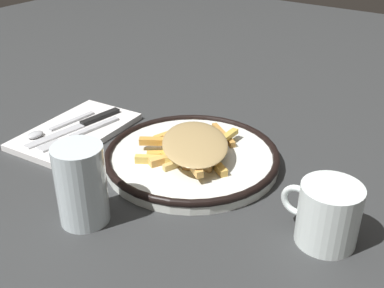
% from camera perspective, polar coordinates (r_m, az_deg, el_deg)
% --- Properties ---
extents(ground_plane, '(2.60, 2.60, 0.00)m').
position_cam_1_polar(ground_plane, '(0.83, -0.00, -2.35)').
color(ground_plane, '#313233').
extents(plate, '(0.30, 0.30, 0.03)m').
position_cam_1_polar(plate, '(0.82, -0.00, -1.56)').
color(plate, white).
rests_on(plate, ground_plane).
extents(fries_heap, '(0.19, 0.21, 0.03)m').
position_cam_1_polar(fries_heap, '(0.80, -0.06, -0.29)').
color(fries_heap, gold).
rests_on(fries_heap, plate).
extents(napkin, '(0.16, 0.25, 0.01)m').
position_cam_1_polar(napkin, '(0.95, -13.74, 1.51)').
color(napkin, white).
rests_on(napkin, ground_plane).
extents(fork, '(0.04, 0.18, 0.01)m').
position_cam_1_polar(fork, '(0.92, -13.23, 1.26)').
color(fork, silver).
rests_on(fork, napkin).
extents(knife, '(0.04, 0.21, 0.01)m').
position_cam_1_polar(knife, '(0.95, -12.88, 2.38)').
color(knife, black).
rests_on(knife, napkin).
extents(spoon, '(0.03, 0.15, 0.01)m').
position_cam_1_polar(spoon, '(0.95, -16.62, 1.73)').
color(spoon, silver).
rests_on(spoon, napkin).
extents(water_glass, '(0.07, 0.07, 0.12)m').
position_cam_1_polar(water_glass, '(0.68, -13.14, -4.76)').
color(water_glass, silver).
rests_on(water_glass, ground_plane).
extents(coffee_mug, '(0.11, 0.08, 0.09)m').
position_cam_1_polar(coffee_mug, '(0.66, 15.93, -8.07)').
color(coffee_mug, white).
rests_on(coffee_mug, ground_plane).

